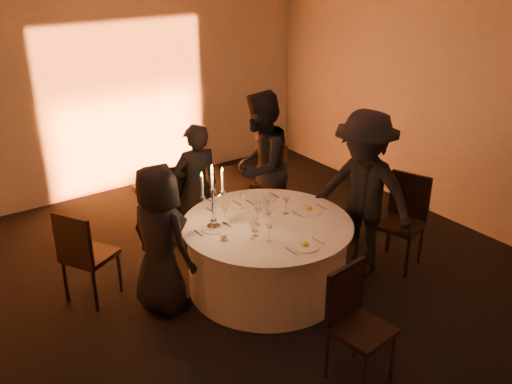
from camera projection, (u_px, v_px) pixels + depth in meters
floor at (267, 285)px, 6.25m from camera, size 7.00×7.00×0.00m
wall_back at (124, 89)px, 8.26m from camera, size 7.00×0.00×7.00m
wall_right at (457, 110)px, 7.24m from camera, size 0.00×7.00×7.00m
uplighter_fixture at (141, 188)px, 8.62m from camera, size 0.25×0.12×0.10m
banquet_table at (267, 255)px, 6.10m from camera, size 1.80×1.80×0.77m
chair_left at (83, 252)px, 5.76m from camera, size 0.62×0.62×1.04m
chair_back_left at (183, 194)px, 7.12m from camera, size 0.47×0.47×1.00m
chair_back_right at (274, 178)px, 7.70m from camera, size 0.58×0.58×0.94m
chair_right at (404, 215)px, 6.49m from camera, size 0.59×0.59×1.07m
chair_front at (354, 317)px, 4.75m from camera, size 0.51×0.51×1.03m
guest_left at (160, 240)px, 5.59m from camera, size 0.68×0.87×1.56m
guest_back_left at (196, 187)px, 6.77m from camera, size 0.61×0.44×1.56m
guest_back_right at (260, 167)px, 6.96m from camera, size 1.15×1.09×1.87m
guest_right at (363, 194)px, 6.20m from camera, size 1.02×1.36×1.88m
plate_left at (213, 229)px, 5.81m from camera, size 0.36×0.25×0.01m
plate_back_left at (224, 206)px, 6.29m from camera, size 0.36×0.25×0.08m
plate_back_right at (263, 199)px, 6.48m from camera, size 0.36×0.28×0.01m
plate_right at (309, 210)px, 6.20m from camera, size 0.36×0.29×0.08m
plate_front at (305, 245)px, 5.47m from camera, size 0.36×0.28×0.08m
coffee_cup at (223, 236)px, 5.61m from camera, size 0.11×0.11×0.07m
candelabra at (213, 206)px, 5.75m from camera, size 0.29×0.14×0.69m
wine_glass_a at (242, 197)px, 6.20m from camera, size 0.07×0.07×0.19m
wine_glass_b at (270, 216)px, 5.79m from camera, size 0.07×0.07×0.19m
wine_glass_c at (258, 213)px, 5.85m from camera, size 0.07×0.07×0.19m
wine_glass_d at (286, 202)px, 6.09m from camera, size 0.07×0.07×0.19m
wine_glass_e at (225, 212)px, 5.87m from camera, size 0.07×0.07×0.19m
wine_glass_f at (256, 224)px, 5.62m from camera, size 0.07×0.07×0.19m
wine_glass_g at (253, 227)px, 5.56m from camera, size 0.07×0.07×0.19m
wine_glass_h at (268, 203)px, 6.07m from camera, size 0.07×0.07×0.19m
wine_glass_i at (269, 229)px, 5.52m from camera, size 0.07×0.07×0.19m
tumbler_a at (258, 206)px, 6.23m from camera, size 0.07×0.07×0.09m
tumbler_b at (255, 227)px, 5.75m from camera, size 0.07×0.07×0.09m
tumbler_c at (266, 201)px, 6.35m from camera, size 0.07×0.07×0.09m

